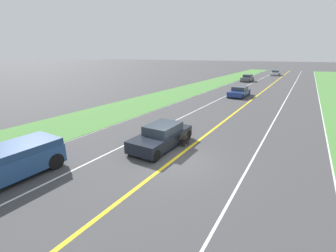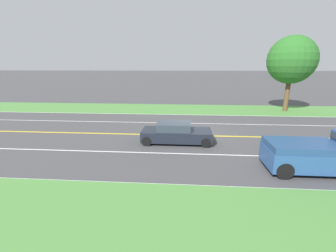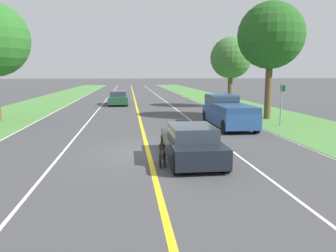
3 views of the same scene
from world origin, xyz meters
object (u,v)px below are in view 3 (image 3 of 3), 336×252
(ego_car, at_px, (191,143))
(roadside_tree_right_near, at_px, (271,36))
(oncoming_car, at_px, (118,98))
(roadside_tree_right_far, at_px, (231,58))
(pickup_truck, at_px, (227,111))
(dog, at_px, (162,152))
(street_sign, at_px, (282,100))

(ego_car, relative_size, roadside_tree_right_near, 0.55)
(oncoming_car, bearing_deg, ego_car, 98.47)
(oncoming_car, bearing_deg, roadside_tree_right_far, 161.13)
(pickup_truck, bearing_deg, dog, -120.82)
(ego_car, relative_size, street_sign, 1.72)
(dog, bearing_deg, roadside_tree_right_near, 55.61)
(ego_car, bearing_deg, dog, -150.15)
(pickup_truck, xyz_separation_m, roadside_tree_right_near, (3.81, 2.86, 4.81))
(street_sign, bearing_deg, oncoming_car, 123.83)
(oncoming_car, height_order, street_sign, street_sign)
(roadside_tree_right_far, bearing_deg, street_sign, -92.18)
(dog, distance_m, oncoming_car, 23.25)
(ego_car, bearing_deg, pickup_truck, 63.71)
(ego_car, distance_m, roadside_tree_right_far, 20.61)
(dog, relative_size, oncoming_car, 0.25)
(roadside_tree_right_far, distance_m, street_sign, 12.10)
(ego_car, distance_m, oncoming_car, 22.73)
(dog, xyz_separation_m, street_sign, (8.12, 7.76, 1.16))
(dog, xyz_separation_m, pickup_truck, (4.83, 8.10, 0.48))
(oncoming_car, relative_size, street_sign, 1.82)
(street_sign, bearing_deg, roadside_tree_right_near, 80.71)
(dog, relative_size, street_sign, 0.46)
(dog, height_order, oncoming_car, oncoming_car)
(pickup_truck, bearing_deg, roadside_tree_right_far, 71.81)
(oncoming_car, distance_m, roadside_tree_right_far, 12.05)
(dog, relative_size, roadside_tree_right_far, 0.18)
(roadside_tree_right_near, bearing_deg, oncoming_car, 131.66)
(roadside_tree_right_far, xyz_separation_m, street_sign, (-0.45, -11.71, -3.03))
(roadside_tree_right_near, bearing_deg, dog, -128.26)
(roadside_tree_right_near, bearing_deg, pickup_truck, -143.09)
(roadside_tree_right_near, distance_m, street_sign, 5.26)
(ego_car, distance_m, dog, 1.35)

